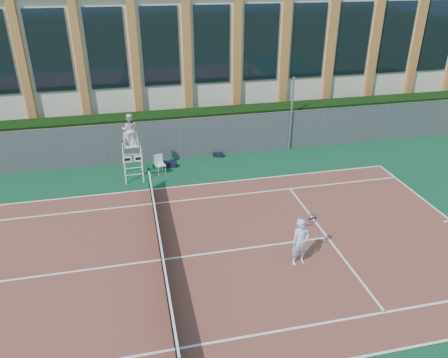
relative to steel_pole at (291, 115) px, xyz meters
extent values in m
plane|color=#233814|center=(-8.03, -8.70, -2.07)|extent=(120.00, 120.00, 0.00)
cube|color=#0E3E27|center=(-8.03, -7.70, -2.06)|extent=(36.00, 20.00, 0.01)
cube|color=brown|center=(-8.03, -8.70, -2.05)|extent=(23.77, 10.97, 0.02)
cylinder|color=black|center=(-8.03, -3.10, -1.52)|extent=(0.10, 0.10, 1.10)
cube|color=black|center=(-8.03, -8.70, -1.61)|extent=(0.03, 11.00, 0.86)
cube|color=white|center=(-8.03, -8.70, -1.15)|extent=(0.06, 11.20, 0.07)
cube|color=black|center=(-8.03, 1.30, -0.97)|extent=(40.00, 1.40, 2.20)
cube|color=beige|center=(-8.03, 9.30, 1.93)|extent=(44.00, 10.00, 8.00)
cylinder|color=#9EA0A5|center=(0.00, 0.00, 0.00)|extent=(0.12, 0.12, 4.13)
cylinder|color=white|center=(-9.11, -2.16, -1.21)|extent=(0.05, 0.50, 1.80)
cylinder|color=white|center=(-8.28, -2.16, -1.21)|extent=(0.05, 0.50, 1.80)
cylinder|color=white|center=(-9.11, -1.24, -1.21)|extent=(0.05, 0.50, 1.80)
cylinder|color=white|center=(-8.28, -1.24, -1.21)|extent=(0.05, 0.50, 1.80)
cube|color=white|center=(-8.70, -1.70, -0.35)|extent=(0.64, 0.55, 0.06)
cube|color=white|center=(-8.70, -1.44, -0.03)|extent=(0.64, 0.05, 0.55)
cube|color=white|center=(-8.95, -2.07, -0.91)|extent=(0.41, 0.03, 0.31)
cube|color=white|center=(-8.44, -2.07, -0.91)|extent=(0.41, 0.03, 0.31)
imported|color=silver|center=(-8.70, -1.65, 0.44)|extent=(0.82, 0.68, 1.52)
cube|color=silver|center=(-7.39, -1.55, -1.59)|extent=(0.56, 0.56, 0.04)
cube|color=silver|center=(-7.45, -1.36, -1.33)|extent=(0.44, 0.17, 0.48)
cylinder|color=silver|center=(-7.51, -1.78, -1.83)|extent=(0.03, 0.03, 0.45)
cylinder|color=silver|center=(-7.16, -1.68, -1.83)|extent=(0.03, 0.03, 0.45)
cylinder|color=silver|center=(-7.62, -1.43, -1.83)|extent=(0.03, 0.03, 0.45)
cylinder|color=silver|center=(-7.27, -1.33, -1.83)|extent=(0.03, 0.03, 0.45)
cube|color=black|center=(-6.82, -0.88, -1.92)|extent=(0.68, 0.41, 0.27)
cube|color=black|center=(-4.13, -0.13, -1.95)|extent=(0.60, 0.40, 0.22)
imported|color=silver|center=(-3.30, -9.93, -1.15)|extent=(0.69, 0.49, 1.77)
torus|color=navy|center=(-2.83, -9.70, -0.41)|extent=(0.38, 0.30, 0.30)
sphere|color=#CCE533|center=(-2.73, -9.52, -0.46)|extent=(0.07, 0.07, 0.07)
camera|label=1|loc=(-8.62, -21.53, 7.56)|focal=35.00mm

